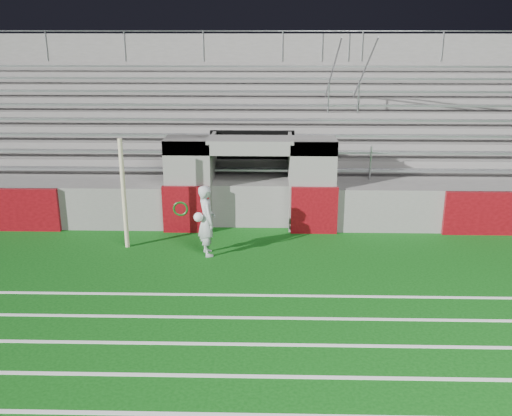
{
  "coord_description": "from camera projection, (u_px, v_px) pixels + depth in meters",
  "views": [
    {
      "loc": [
        0.55,
        -12.21,
        5.62
      ],
      "look_at": [
        0.2,
        1.8,
        1.1
      ],
      "focal_mm": 40.0,
      "sensor_mm": 36.0,
      "label": 1
    }
  ],
  "objects": [
    {
      "name": "hose_coil",
      "position": [
        181.0,
        208.0,
        15.97
      ],
      "size": [
        0.57,
        0.15,
        0.57
      ],
      "color": "#0B380C",
      "rests_on": "ground"
    },
    {
      "name": "stadium_structure",
      "position": [
        255.0,
        145.0,
        20.48
      ],
      "size": [
        26.0,
        8.48,
        5.42
      ],
      "color": "slate",
      "rests_on": "ground"
    },
    {
      "name": "field_post",
      "position": [
        124.0,
        194.0,
        14.68
      ],
      "size": [
        0.12,
        0.12,
        2.91
      ],
      "primitive_type": "cylinder",
      "color": "beige",
      "rests_on": "ground"
    },
    {
      "name": "goalkeeper_with_ball",
      "position": [
        207.0,
        220.0,
        14.34
      ],
      "size": [
        0.63,
        0.77,
        1.83
      ],
      "color": "#A4ABAE",
      "rests_on": "ground"
    },
    {
      "name": "ground",
      "position": [
        246.0,
        276.0,
        13.35
      ],
      "size": [
        90.0,
        90.0,
        0.0
      ],
      "primitive_type": "plane",
      "color": "#0B460E",
      "rests_on": "ground"
    },
    {
      "name": "field_markings",
      "position": [
        232.0,
        415.0,
        8.59
      ],
      "size": [
        28.0,
        8.09,
        0.01
      ],
      "color": "white",
      "rests_on": "ground"
    }
  ]
}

